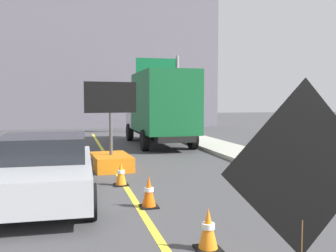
{
  "coord_description": "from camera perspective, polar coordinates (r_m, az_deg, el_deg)",
  "views": [
    {
      "loc": [
        -1.27,
        -0.12,
        2.14
      ],
      "look_at": [
        0.3,
        5.97,
        1.7
      ],
      "focal_mm": 40.18,
      "sensor_mm": 36.0,
      "label": 1
    }
  ],
  "objects": [
    {
      "name": "lane_center_stripe",
      "position": [
        6.61,
        -2.65,
        -14.89
      ],
      "size": [
        0.14,
        36.0,
        0.01
      ],
      "primitive_type": "cube",
      "color": "yellow",
      "rests_on": "ground"
    },
    {
      "name": "roadwork_sign",
      "position": [
        3.63,
        19.7,
        -6.85
      ],
      "size": [
        1.63,
        0.14,
        2.33
      ],
      "color": "#593819",
      "rests_on": "ground"
    },
    {
      "name": "arrow_board_trailer",
      "position": [
        11.8,
        -8.63,
        -4.18
      ],
      "size": [
        1.6,
        1.88,
        2.7
      ],
      "color": "orange",
      "rests_on": "ground"
    },
    {
      "name": "box_truck",
      "position": [
        17.72,
        -1.26,
        2.94
      ],
      "size": [
        2.41,
        6.57,
        3.4
      ],
      "color": "black",
      "rests_on": "ground"
    },
    {
      "name": "pickup_car",
      "position": [
        8.44,
        -18.44,
        -6.09
      ],
      "size": [
        2.24,
        4.58,
        1.38
      ],
      "color": "silver",
      "rests_on": "ground"
    },
    {
      "name": "highway_guide_sign",
      "position": [
        24.23,
        -0.36,
        6.97
      ],
      "size": [
        2.79,
        0.18,
        5.0
      ],
      "color": "gray",
      "rests_on": "ground"
    },
    {
      "name": "far_building_block",
      "position": [
        31.9,
        -10.99,
        9.24
      ],
      "size": [
        19.2,
        6.02,
        10.26
      ],
      "primitive_type": "cube",
      "color": "slate",
      "rests_on": "ground"
    },
    {
      "name": "traffic_cone_near_sign",
      "position": [
        5.58,
        6.11,
        -15.32
      ],
      "size": [
        0.36,
        0.36,
        0.61
      ],
      "color": "black",
      "rests_on": "ground"
    },
    {
      "name": "traffic_cone_mid_lane",
      "position": [
        7.6,
        -2.92,
        -9.97
      ],
      "size": [
        0.36,
        0.36,
        0.63
      ],
      "color": "black",
      "rests_on": "ground"
    },
    {
      "name": "traffic_cone_far_lane",
      "position": [
        9.56,
        -7.15,
        -7.18
      ],
      "size": [
        0.36,
        0.36,
        0.61
      ],
      "color": "black",
      "rests_on": "ground"
    }
  ]
}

